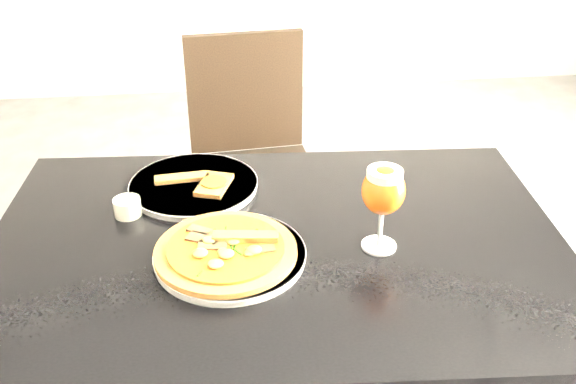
{
  "coord_description": "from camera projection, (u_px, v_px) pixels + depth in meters",
  "views": [
    {
      "loc": [
        -0.18,
        -0.92,
        1.51
      ],
      "look_at": [
        -0.05,
        0.23,
        0.83
      ],
      "focal_mm": 40.0,
      "sensor_mm": 36.0,
      "label": 1
    }
  ],
  "objects": [
    {
      "name": "chair_far",
      "position": [
        252.0,
        160.0,
        2.19
      ],
      "size": [
        0.45,
        0.45,
        0.9
      ],
      "rotation": [
        0.0,
        0.0,
        0.08
      ],
      "color": "black",
      "rests_on": "ground"
    },
    {
      "name": "crust_scraps",
      "position": [
        203.0,
        182.0,
        1.5
      ],
      "size": [
        0.19,
        0.13,
        0.01
      ],
      "rotation": [
        0.0,
        0.0,
        0.53
      ],
      "color": "#9E5C26",
      "rests_on": "plate_second"
    },
    {
      "name": "plate_second",
      "position": [
        194.0,
        185.0,
        1.51
      ],
      "size": [
        0.34,
        0.34,
        0.02
      ],
      "primitive_type": "cylinder",
      "rotation": [
        0.0,
        0.0,
        0.13
      ],
      "color": "white",
      "rests_on": "dining_table"
    },
    {
      "name": "plate_main",
      "position": [
        230.0,
        255.0,
        1.27
      ],
      "size": [
        0.39,
        0.39,
        0.02
      ],
      "primitive_type": "cylinder",
      "rotation": [
        0.0,
        0.0,
        -0.41
      ],
      "color": "white",
      "rests_on": "dining_table"
    },
    {
      "name": "sauce_cup",
      "position": [
        127.0,
        206.0,
        1.41
      ],
      "size": [
        0.06,
        0.06,
        0.04
      ],
      "color": "beige",
      "rests_on": "dining_table"
    },
    {
      "name": "beer_glass",
      "position": [
        383.0,
        191.0,
        1.25
      ],
      "size": [
        0.09,
        0.09,
        0.18
      ],
      "color": "silver",
      "rests_on": "dining_table"
    },
    {
      "name": "dining_table",
      "position": [
        277.0,
        274.0,
        1.38
      ],
      "size": [
        1.25,
        0.88,
        0.75
      ],
      "rotation": [
        0.0,
        0.0,
        -0.07
      ],
      "color": "black",
      "rests_on": "ground"
    },
    {
      "name": "loose_crust",
      "position": [
        205.0,
        224.0,
        1.38
      ],
      "size": [
        0.1,
        0.03,
        0.01
      ],
      "primitive_type": "cube",
      "rotation": [
        0.0,
        0.0,
        -0.11
      ],
      "color": "#9E5C26",
      "rests_on": "dining_table"
    },
    {
      "name": "pizza",
      "position": [
        226.0,
        250.0,
        1.26
      ],
      "size": [
        0.28,
        0.28,
        0.03
      ],
      "rotation": [
        0.0,
        0.0,
        -0.44
      ],
      "color": "#9E5C26",
      "rests_on": "plate_main"
    }
  ]
}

